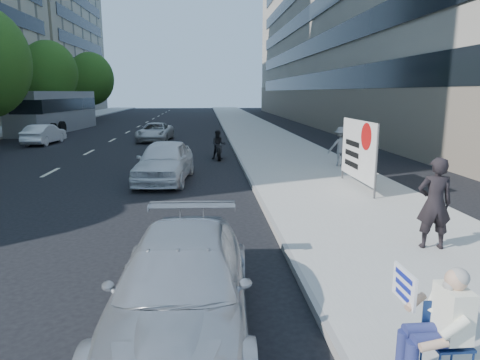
{
  "coord_description": "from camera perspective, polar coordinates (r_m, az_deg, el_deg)",
  "views": [
    {
      "loc": [
        -0.15,
        -9.77,
        3.23
      ],
      "look_at": [
        0.79,
        1.75,
        0.85
      ],
      "focal_mm": 32.0,
      "sensor_mm": 36.0,
      "label": 1
    }
  ],
  "objects": [
    {
      "name": "jogger",
      "position": [
        18.6,
        13.29,
        4.37
      ],
      "size": [
        1.11,
        0.69,
        1.65
      ],
      "primitive_type": "imported",
      "rotation": [
        0.0,
        0.0,
        3.07
      ],
      "color": "gray",
      "rests_on": "near_sidewalk"
    },
    {
      "name": "white_sedan_near",
      "position": [
        15.93,
        -10.03,
        2.52
      ],
      "size": [
        2.18,
        4.57,
        1.51
      ],
      "primitive_type": "imported",
      "rotation": [
        0.0,
        0.0,
        -0.09
      ],
      "color": "white",
      "rests_on": "ground"
    },
    {
      "name": "tree_far_d",
      "position": [
        42.05,
        -24.1,
        12.92
      ],
      "size": [
        4.8,
        4.8,
        7.65
      ],
      "color": "#382616",
      "rests_on": "ground"
    },
    {
      "name": "tree_far_e",
      "position": [
        55.47,
        -19.27,
        12.62
      ],
      "size": [
        5.4,
        5.4,
        7.89
      ],
      "color": "#382616",
      "rests_on": "ground"
    },
    {
      "name": "white_sedan_mid",
      "position": [
        29.79,
        -24.66,
        5.57
      ],
      "size": [
        1.62,
        3.87,
        1.25
      ],
      "primitive_type": "imported",
      "rotation": [
        0.0,
        0.0,
        3.06
      ],
      "color": "white",
      "rests_on": "ground"
    },
    {
      "name": "protest_banner",
      "position": [
        14.38,
        15.47,
        3.91
      ],
      "size": [
        0.08,
        3.06,
        2.2
      ],
      "color": "#4C4C4C",
      "rests_on": "near_sidewalk"
    },
    {
      "name": "seated_protester",
      "position": [
        5.21,
        24.95,
        -16.46
      ],
      "size": [
        0.83,
        1.12,
        1.31
      ],
      "color": "navy",
      "rests_on": "near_sidewalk"
    },
    {
      "name": "near_building",
      "position": [
        45.65,
        18.58,
        19.6
      ],
      "size": [
        14.0,
        70.0,
        20.0
      ],
      "primitive_type": "cube",
      "color": "gray",
      "rests_on": "ground"
    },
    {
      "name": "motorcycle",
      "position": [
        20.99,
        -2.87,
        4.53
      ],
      "size": [
        0.7,
        2.04,
        1.42
      ],
      "rotation": [
        0.0,
        0.0,
        0.01
      ],
      "color": "black",
      "rests_on": "ground"
    },
    {
      "name": "bus",
      "position": [
        39.22,
        -23.38,
        8.38
      ],
      "size": [
        3.66,
        12.25,
        3.3
      ],
      "rotation": [
        0.0,
        0.0,
        -0.09
      ],
      "color": "gray",
      "rests_on": "ground"
    },
    {
      "name": "parked_sedan",
      "position": [
        6.0,
        -7.8,
        -13.85
      ],
      "size": [
        2.05,
        4.64,
        1.32
      ],
      "primitive_type": "imported",
      "rotation": [
        0.0,
        0.0,
        -0.04
      ],
      "color": "#AEB0B5",
      "rests_on": "ground"
    },
    {
      "name": "ground",
      "position": [
        10.29,
        -3.62,
        -6.69
      ],
      "size": [
        160.0,
        160.0,
        0.0
      ],
      "primitive_type": "plane",
      "color": "black",
      "rests_on": "ground"
    },
    {
      "name": "near_sidewalk",
      "position": [
        30.22,
        3.28,
        5.63
      ],
      "size": [
        5.0,
        120.0,
        0.15
      ],
      "primitive_type": "cube",
      "color": "#A3A299",
      "rests_on": "ground"
    },
    {
      "name": "white_sedan_far",
      "position": [
        29.47,
        -11.24,
        6.31
      ],
      "size": [
        2.33,
        4.49,
        1.21
      ],
      "primitive_type": "imported",
      "rotation": [
        0.0,
        0.0,
        -0.08
      ],
      "color": "#BCBCBC",
      "rests_on": "ground"
    },
    {
      "name": "far_bldg_north",
      "position": [
        78.47,
        -28.5,
        18.19
      ],
      "size": [
        22.0,
        28.0,
        28.0
      ],
      "primitive_type": "cube",
      "color": "tan",
      "rests_on": "ground"
    },
    {
      "name": "pedestrian_woman",
      "position": [
        9.3,
        24.5,
        -2.84
      ],
      "size": [
        0.74,
        0.55,
        1.85
      ],
      "primitive_type": "imported",
      "rotation": [
        0.0,
        0.0,
        2.97
      ],
      "color": "black",
      "rests_on": "near_sidewalk"
    }
  ]
}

